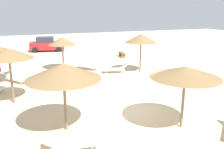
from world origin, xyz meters
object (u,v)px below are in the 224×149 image
lounger_5 (87,66)px  parked_car (47,44)px  parasol_2 (9,54)px  parasol_4 (185,72)px  parasol_1 (63,71)px  lounger_1 (71,143)px  parasol_3 (141,38)px  lounger_6 (16,78)px  parasol_5 (62,41)px  lounger_3 (115,69)px  bench_0 (122,54)px

lounger_5 → parked_car: size_ratio=0.45×
parasol_2 → parasol_4: (6.93, -5.59, -0.26)m
parasol_1 → lounger_1: (-0.13, -1.66, -2.27)m
parasol_3 → lounger_6: parasol_3 is taller
parasol_5 → lounger_6: bearing=-147.5°
parasol_3 → lounger_3: 3.16m
lounger_5 → parked_car: bearing=101.8°
parasol_3 → bench_0: parasol_3 is taller
parasol_2 → lounger_1: bearing=-70.4°
lounger_1 → parasol_3: bearing=51.1°
lounger_1 → parked_car: 22.26m
parasol_2 → lounger_5: parasol_2 is taller
parasol_1 → bench_0: (8.42, 13.97, -2.23)m
parasol_1 → lounger_6: (-2.10, 8.15, -2.26)m
parasol_3 → parasol_5: size_ratio=1.12×
parasol_1 → parasol_4: size_ratio=1.05×
parasol_5 → lounger_6: (-3.74, -2.39, -2.12)m
lounger_1 → parasol_1: bearing=85.6°
parked_car → parasol_4: bearing=-81.2°
lounger_6 → parasol_2: bearing=-91.1°
lounger_5 → lounger_6: size_ratio=1.00×
lounger_1 → bench_0: lounger_1 is taller
lounger_6 → parked_car: size_ratio=0.45×
parasol_4 → lounger_6: (-6.85, 9.66, -2.16)m
parasol_2 → parasol_1: bearing=-61.9°
parasol_5 → bench_0: parasol_5 is taller
lounger_6 → lounger_3: bearing=-0.2°
parasol_2 → parasol_5: (3.82, 6.46, -0.30)m
bench_0 → lounger_5: bearing=-141.2°
parked_car → lounger_3: bearing=-71.8°
lounger_3 → bench_0: 6.57m
parasol_4 → bench_0: bearing=76.7°
parasol_2 → lounger_5: 8.60m
parasol_3 → parked_car: size_ratio=0.73×
lounger_1 → bench_0: size_ratio=1.28×
parasol_2 → lounger_6: 4.74m
bench_0 → lounger_1: bearing=-118.7°
bench_0 → parked_car: bearing=137.1°
lounger_6 → parasol_1: bearing=-75.6°
lounger_1 → parked_car: parked_car is taller
parasol_4 → parasol_5: size_ratio=1.06×
bench_0 → parasol_4: bearing=-103.3°
parasol_2 → lounger_6: (0.08, 4.08, -2.42)m
parasol_1 → lounger_3: parasol_1 is taller
parasol_3 → lounger_5: 5.13m
lounger_5 → parasol_3: bearing=-31.8°
parasol_4 → lounger_5: bearing=96.1°
parasol_1 → lounger_6: bearing=104.4°
parasol_3 → lounger_6: size_ratio=1.64×
parasol_5 → bench_0: 7.88m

